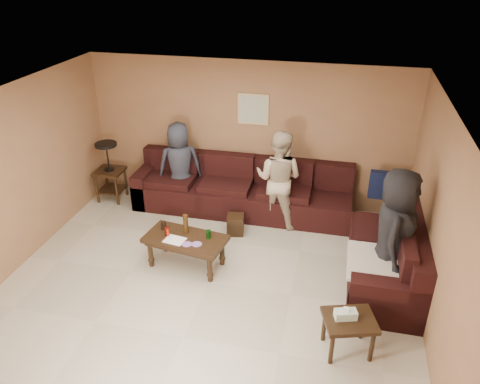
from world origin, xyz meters
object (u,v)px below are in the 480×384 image
at_px(side_table_right, 349,323).
at_px(person_middle, 279,179).
at_px(sectional_sofa, 284,214).
at_px(end_table_left, 109,170).
at_px(person_right, 394,234).
at_px(coffee_table, 186,241).
at_px(person_left, 180,165).
at_px(waste_bin, 235,224).

xyz_separation_m(side_table_right, person_middle, (-1.19, 2.60, 0.41)).
height_order(sectional_sofa, end_table_left, end_table_left).
xyz_separation_m(sectional_sofa, person_right, (1.52, -1.12, 0.55)).
bearing_deg(coffee_table, person_middle, 53.69).
relative_size(coffee_table, side_table_right, 1.81).
distance_m(person_left, person_right, 3.79).
relative_size(coffee_table, person_right, 0.69).
bearing_deg(person_right, person_middle, 58.92).
xyz_separation_m(end_table_left, person_middle, (3.04, -0.15, 0.24)).
height_order(side_table_right, person_middle, person_middle).
xyz_separation_m(person_left, person_middle, (1.74, -0.23, 0.05)).
xyz_separation_m(coffee_table, waste_bin, (0.49, 0.99, -0.24)).
distance_m(end_table_left, waste_bin, 2.56).
bearing_deg(person_middle, side_table_right, 125.87).
bearing_deg(end_table_left, person_middle, -2.79).
height_order(side_table_right, person_right, person_right).
bearing_deg(person_left, person_right, 129.82).
bearing_deg(waste_bin, side_table_right, -49.83).
xyz_separation_m(coffee_table, person_middle, (1.08, 1.47, 0.40)).
relative_size(coffee_table, person_middle, 0.75).
distance_m(person_left, person_middle, 1.76).
relative_size(end_table_left, person_left, 0.71).
relative_size(coffee_table, end_table_left, 1.12).
distance_m(waste_bin, person_middle, 1.00).
relative_size(sectional_sofa, coffee_table, 3.85).
height_order(end_table_left, person_middle, person_middle).
height_order(sectional_sofa, waste_bin, sectional_sofa).
distance_m(sectional_sofa, coffee_table, 1.71).
xyz_separation_m(coffee_table, person_right, (2.76, 0.07, 0.48)).
bearing_deg(person_middle, sectional_sofa, 129.13).
bearing_deg(person_right, waste_bin, 76.81).
bearing_deg(person_right, person_left, 73.34).
xyz_separation_m(side_table_right, waste_bin, (-1.79, 2.12, -0.24)).
distance_m(sectional_sofa, side_table_right, 2.54).
bearing_deg(sectional_sofa, person_left, 164.87).
bearing_deg(person_right, sectional_sofa, 62.61).
distance_m(sectional_sofa, end_table_left, 3.23).
bearing_deg(person_left, waste_bin, 123.51).
height_order(side_table_right, waste_bin, side_table_right).
distance_m(coffee_table, end_table_left, 2.55).
distance_m(sectional_sofa, person_middle, 0.58).
xyz_separation_m(sectional_sofa, coffee_table, (-1.23, -1.19, 0.08)).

